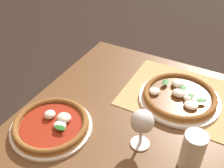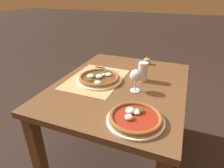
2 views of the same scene
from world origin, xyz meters
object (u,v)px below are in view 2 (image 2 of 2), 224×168
Objects in this scene: wine_glass at (136,77)px; pint_glass at (143,72)px; fork at (107,70)px; votive_candle at (147,62)px; pizza_far at (135,118)px; pizza_near at (99,78)px; knife at (107,69)px.

wine_glass reaches higher than pint_glass.
wine_glass is at bearing 51.24° from fork.
pizza_far is at bearing 8.45° from votive_candle.
pizza_far is 1.53× the size of fork.
wine_glass is 2.15× the size of votive_candle.
knife is at bearing -170.55° from pizza_near.
pint_glass is at bearing 112.41° from pizza_near.
pizza_far is 4.25× the size of votive_candle.
fork is at bearing 23.89° from knife.
wine_glass is (-0.32, -0.09, 0.09)m from pizza_far.
fork is 2.78× the size of votive_candle.
votive_candle is at bearing -171.55° from pizza_far.
pint_glass is at bearing 177.40° from wine_glass.
pint_glass is at bearing -170.67° from pizza_far.
pizza_far is at bearing 15.59° from wine_glass.
votive_candle is at bearing 134.78° from fork.
pizza_near is at bearing -67.59° from pint_glass.
wine_glass reaches higher than pizza_near.
votive_candle reaches higher than pizza_near.
pint_glass reaches higher than pizza_far.
pint_glass is 0.37m from votive_candle.
wine_glass is 1.07× the size of pint_glass.
votive_candle is (-0.49, 0.25, 0.00)m from pizza_near.
pint_glass is 0.36m from knife.
pizza_far is at bearing 34.91° from knife.
pizza_near is 2.34× the size of pint_glass.
wine_glass is 0.77× the size of fork.
knife is (-0.60, -0.42, -0.01)m from pizza_far.
votive_candle is at bearing -175.96° from wine_glass.
wine_glass is 0.45m from knife.
pizza_far is 2.11× the size of pint_glass.
pizza_near is at bearing 7.54° from fork.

